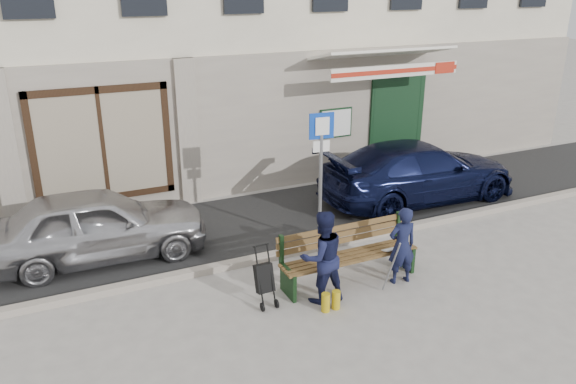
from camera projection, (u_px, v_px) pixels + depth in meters
ground at (358, 287)px, 9.20m from camera, size 80.00×80.00×0.00m
asphalt_lane at (280, 219)px, 11.83m from camera, size 60.00×3.20×0.01m
curb at (316, 247)px, 10.45m from camera, size 60.00×0.18×0.12m
car_silver at (97, 225)px, 9.95m from camera, size 3.88×1.70×1.30m
car_navy at (419, 171)px, 12.66m from camera, size 4.69×1.96×1.35m
parking_sign at (321, 159)px, 10.16m from camera, size 0.47×0.09×2.53m
bench at (347, 256)px, 9.23m from camera, size 2.40×1.17×0.98m
man at (402, 245)px, 9.13m from camera, size 0.52×0.37×1.33m
woman at (322, 257)px, 8.57m from camera, size 0.73×0.57×1.49m
stroller at (264, 279)px, 8.57m from camera, size 0.28×0.40×0.96m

